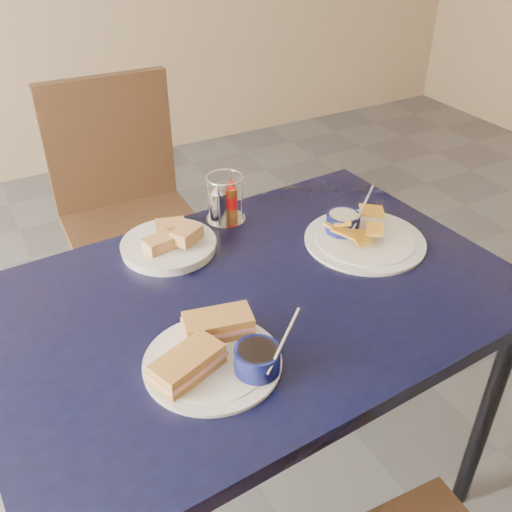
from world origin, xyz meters
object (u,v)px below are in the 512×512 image
plantain_plate (357,234)px  bread_basket (170,244)px  condiment_caddy (223,202)px  dining_table (253,315)px  chair_far (123,198)px  sandwich_plate (217,352)px

plantain_plate → bread_basket: size_ratio=1.32×
condiment_caddy → plantain_plate: bearing=-44.6°
bread_basket → condiment_caddy: 0.20m
dining_table → chair_far: size_ratio=1.28×
dining_table → sandwich_plate: bearing=-136.4°
bread_basket → condiment_caddy: (0.19, 0.07, 0.04)m
bread_basket → plantain_plate: bearing=-22.9°
sandwich_plate → plantain_plate: bearing=24.0°
dining_table → condiment_caddy: condiment_caddy is taller
dining_table → sandwich_plate: sandwich_plate is taller
chair_far → plantain_plate: bearing=-66.5°
sandwich_plate → condiment_caddy: (0.26, 0.49, 0.03)m
chair_far → condiment_caddy: chair_far is taller
chair_far → condiment_caddy: (0.12, -0.62, 0.25)m
dining_table → sandwich_plate: size_ratio=4.15×
dining_table → bread_basket: 0.29m
dining_table → condiment_caddy: (0.09, 0.33, 0.12)m
dining_table → plantain_plate: plantain_plate is taller
plantain_plate → condiment_caddy: 0.37m
chair_far → bread_basket: (-0.07, -0.69, 0.21)m
plantain_plate → bread_basket: plantain_plate is taller
condiment_caddy → sandwich_plate: bearing=-117.6°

